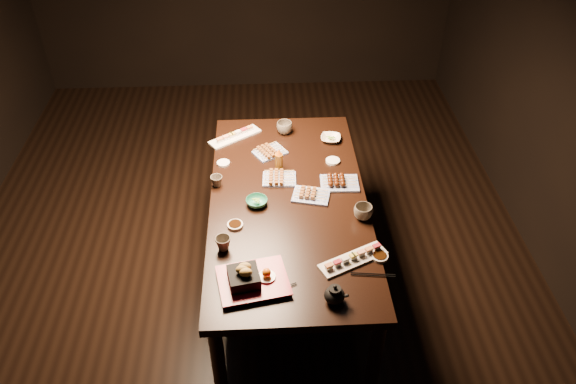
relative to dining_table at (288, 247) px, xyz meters
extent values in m
plane|color=black|center=(-0.28, 0.35, -0.38)|extent=(5.00, 5.00, 0.00)
cube|color=black|center=(0.00, 0.00, 0.00)|extent=(1.08, 1.88, 0.75)
imported|color=#297F60|center=(-0.18, -0.03, 0.39)|extent=(0.16, 0.16, 0.04)
imported|color=#F8E6CB|center=(0.31, 0.61, 0.39)|extent=(0.15, 0.15, 0.03)
imported|color=brown|center=(-0.36, -0.38, 0.41)|extent=(0.08, 0.08, 0.08)
imported|color=brown|center=(0.40, -0.17, 0.42)|extent=(0.12, 0.12, 0.08)
imported|color=brown|center=(-0.42, 0.16, 0.41)|extent=(0.10, 0.10, 0.07)
imported|color=brown|center=(0.01, 0.71, 0.42)|extent=(0.13, 0.13, 0.08)
cylinder|color=brown|center=(-0.04, 0.30, 0.45)|extent=(0.05, 0.05, 0.15)
cylinder|color=white|center=(-0.30, -0.21, 0.38)|extent=(0.09, 0.09, 0.02)
cylinder|color=white|center=(0.30, 0.36, 0.38)|extent=(0.10, 0.10, 0.02)
cylinder|color=white|center=(0.44, -0.48, 0.38)|extent=(0.10, 0.10, 0.02)
cylinder|color=white|center=(-0.39, 0.38, 0.38)|extent=(0.09, 0.09, 0.01)
camera|label=1|loc=(-0.13, -2.49, 2.43)|focal=35.00mm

